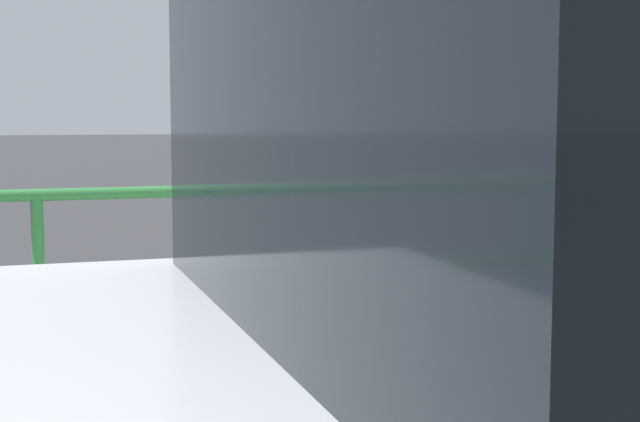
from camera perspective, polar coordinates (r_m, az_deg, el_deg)
parking_meter at (r=3.06m, az=6.95°, el=0.79°), size 0.15×0.16×1.56m
pedestrian_at_meter at (r=3.10m, az=-2.35°, el=-0.53°), size 0.77×0.49×1.76m
background_railing at (r=4.87m, az=-3.95°, el=-1.64°), size 24.06×0.06×1.01m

